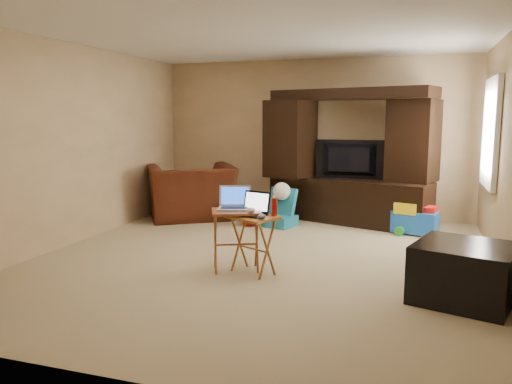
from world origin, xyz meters
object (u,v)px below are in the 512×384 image
(television, at_px, (349,160))
(laptop_right, at_px, (250,204))
(tray_table_right, at_px, (253,245))
(child_rocker, at_px, (279,207))
(entertainment_center, at_px, (349,157))
(laptop_left, at_px, (234,198))
(ottoman, at_px, (464,273))
(mouse_right, at_px, (262,217))
(tray_table_left, at_px, (236,240))
(water_bottle, at_px, (274,207))
(recliner, at_px, (191,192))
(plush_toy, at_px, (250,211))
(push_toy, at_px, (415,218))
(mouse_left, at_px, (251,210))

(television, xyz_separation_m, laptop_right, (-0.62, -2.77, -0.24))
(tray_table_right, bearing_deg, child_rocker, 125.04)
(entertainment_center, height_order, laptop_left, entertainment_center)
(laptop_right, bearing_deg, laptop_left, -178.21)
(laptop_left, bearing_deg, tray_table_right, -32.94)
(ottoman, xyz_separation_m, mouse_right, (-1.86, 0.04, 0.37))
(tray_table_left, xyz_separation_m, water_bottle, (0.40, 0.04, 0.37))
(recliner, xyz_separation_m, plush_toy, (1.05, -0.22, -0.20))
(laptop_right, bearing_deg, push_toy, 71.37)
(plush_toy, relative_size, laptop_left, 1.30)
(tray_table_right, distance_m, water_bottle, 0.45)
(plush_toy, bearing_deg, ottoman, -39.78)
(push_toy, bearing_deg, laptop_right, -110.88)
(mouse_right, bearing_deg, ottoman, -1.31)
(ottoman, bearing_deg, plush_toy, 140.22)
(recliner, bearing_deg, mouse_left, 93.87)
(push_toy, xyz_separation_m, mouse_left, (-1.57, -2.36, 0.44))
(recliner, distance_m, push_toy, 3.38)
(entertainment_center, height_order, tray_table_left, entertainment_center)
(television, bearing_deg, plush_toy, 26.99)
(laptop_left, xyz_separation_m, mouse_left, (0.22, -0.10, -0.09))
(mouse_left, bearing_deg, child_rocker, 98.22)
(tray_table_left, height_order, laptop_left, laptop_left)
(recliner, xyz_separation_m, tray_table_left, (1.61, -2.32, -0.10))
(recliner, relative_size, water_bottle, 7.07)
(ottoman, xyz_separation_m, tray_table_left, (-2.19, 0.20, 0.07))
(laptop_right, bearing_deg, mouse_left, -41.56)
(laptop_left, xyz_separation_m, mouse_right, (0.36, -0.19, -0.14))
(mouse_left, relative_size, mouse_right, 1.07)
(television, bearing_deg, mouse_right, 82.04)
(child_rocker, distance_m, laptop_left, 2.21)
(recliner, relative_size, laptop_right, 4.16)
(entertainment_center, distance_m, tray_table_right, 2.98)
(recliner, height_order, tray_table_left, recliner)
(ottoman, relative_size, water_bottle, 4.26)
(tray_table_left, bearing_deg, television, 49.78)
(tray_table_right, bearing_deg, mouse_left, -75.95)
(mouse_right, bearing_deg, television, 81.27)
(child_rocker, xyz_separation_m, water_bottle, (0.53, -2.14, 0.41))
(plush_toy, relative_size, ottoman, 0.56)
(water_bottle, bearing_deg, mouse_right, -109.29)
(ottoman, distance_m, mouse_left, 2.04)
(laptop_left, xyz_separation_m, water_bottle, (0.43, 0.01, -0.07))
(ottoman, height_order, mouse_left, mouse_left)
(push_toy, relative_size, tray_table_left, 0.93)
(mouse_left, bearing_deg, laptop_right, 122.28)
(push_toy, relative_size, laptop_right, 1.91)
(push_toy, distance_m, laptop_right, 2.85)
(tray_table_right, height_order, mouse_left, mouse_left)
(tray_table_left, bearing_deg, recliner, 100.37)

